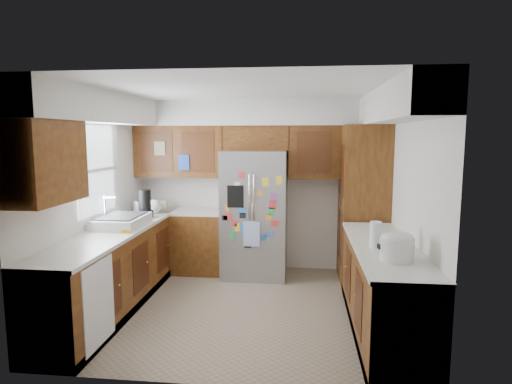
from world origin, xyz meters
The scene contains 12 objects.
floor centered at (0.00, 0.00, 0.00)m, with size 3.60×3.60×0.00m, color gray.
room_shell centered at (-0.11, 0.36, 1.82)m, with size 3.64×3.24×2.52m.
left_counter_run centered at (-1.36, 0.03, 0.43)m, with size 1.36×3.20×0.92m.
right_counter_run centered at (1.50, -0.47, 0.42)m, with size 0.63×2.25×0.92m.
pantry centered at (1.50, 1.15, 1.07)m, with size 0.60×0.90×2.15m, color #461F0D.
fridge centered at (0.00, 1.20, 0.90)m, with size 0.90×0.79×1.80m.
bridge_cabinet centered at (0.00, 1.43, 1.98)m, with size 0.96×0.34×0.35m, color #461F0D.
fridge_top_items centered at (-0.03, 1.39, 2.28)m, with size 0.98×0.33×0.29m.
sink_assembly centered at (-1.50, 0.10, 0.99)m, with size 0.52×0.71×0.37m.
left_counter_clutter centered at (-1.45, 0.83, 1.05)m, with size 0.34×0.90×0.38m.
rice_cooker centered at (1.50, -1.00, 1.06)m, with size 0.31×0.30×0.26m.
paper_towel centered at (1.39, -0.57, 1.05)m, with size 0.11×0.11×0.25m, color white.
Camera 1 is at (0.66, -4.77, 2.01)m, focal length 30.00 mm.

